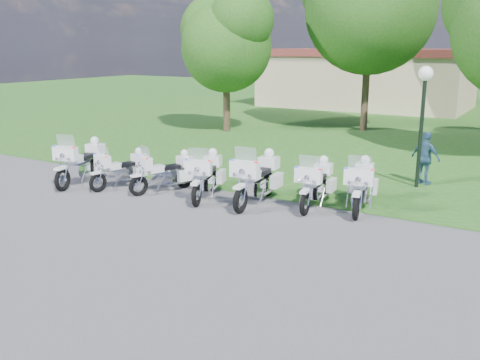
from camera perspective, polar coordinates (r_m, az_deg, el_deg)
The scene contains 13 objects.
ground at distance 12.95m, azimuth -1.07°, elevation -5.44°, with size 100.00×100.00×0.00m, color #4C4C51.
grass_lawn at distance 38.13m, azimuth 21.28°, elevation 6.68°, with size 100.00×48.00×0.01m, color #27551A.
motorcycle_0 at distance 17.97m, azimuth -16.52°, elevation 1.92°, with size 1.19×2.51×1.71m.
motorcycle_1 at distance 17.19m, azimuth -12.48°, elevation 1.22°, with size 0.98×2.09×1.42m.
motorcycle_2 at distance 16.44m, azimuth -7.96°, elevation 0.93°, with size 1.23×2.10×1.48m.
motorcycle_3 at distance 15.65m, azimuth -3.62°, elevation 0.57°, with size 1.28×2.32×1.61m.
motorcycle_4 at distance 15.03m, azimuth 1.87°, elevation 0.24°, with size 0.98×2.61×1.75m.
motorcycle_5 at distance 14.91m, azimuth 8.11°, elevation -0.30°, with size 0.94×2.34×1.57m.
motorcycle_6 at distance 14.83m, azimuth 12.81°, elevation -0.48°, with size 1.14×2.41×1.64m.
lamp_post at distance 17.30m, azimuth 19.02°, elevation 8.48°, with size 0.44×0.44×3.75m.
tree_0 at distance 27.70m, azimuth -1.52°, elevation 14.93°, with size 5.35×4.56×7.13m.
building_west at distance 40.37m, azimuth 13.30°, elevation 10.57°, with size 14.56×8.32×4.10m.
bystander_c at distance 18.01m, azimuth 19.17°, elevation 2.18°, with size 1.00×0.41×1.70m, color #355F81.
Camera 1 is at (6.53, -10.31, 4.35)m, focal length 40.00 mm.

